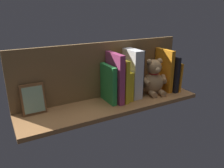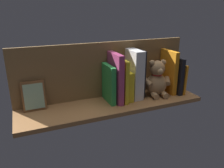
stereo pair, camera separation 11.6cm
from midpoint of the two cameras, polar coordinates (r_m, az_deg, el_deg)
The scene contains 13 objects.
ground_plane at distance 120.77cm, azimuth 2.77°, elevation -5.30°, with size 99.08×25.99×2.20cm, color #9E6B3D.
shelf_back_panel at distance 124.19cm, azimuth 0.77°, elevation 3.59°, with size 99.08×1.50×30.94cm, color brown.
book_0 at distance 141.21cm, azimuth 18.59°, elevation 1.65°, with size 1.40×16.33×17.37cm, color orange.
book_1 at distance 138.89cm, azimuth 17.82°, elevation 2.32°, with size 2.39×16.32×21.44cm, color black.
book_2 at distance 136.93cm, azimuth 16.62°, elevation 3.02°, with size 2.54×14.62×25.18cm, color orange.
teddy_bear at distance 131.01cm, azimuth 13.90°, elevation 0.99°, with size 16.81×14.58×20.93cm.
book_3 at distance 127.78cm, azimuth 9.76°, elevation 2.73°, with size 1.54×10.95×26.52cm, color black.
dictionary_thick_white at distance 124.36cm, azimuth 8.39°, elevation 2.47°, with size 5.54×13.49×27.07cm, color white.
book_4 at distance 123.48cm, azimuth 6.31°, elevation -0.24°, with size 2.83×14.09×16.10cm, color yellow.
book_5 at distance 120.26cm, azimuth 5.14°, elevation 0.99°, with size 2.15×15.51×22.98cm, color yellow.
book_6 at distance 118.15cm, azimuth 3.72°, elevation 1.56°, with size 3.04×15.72×26.39cm, color #B23F72.
book_7 at distance 118.19cm, azimuth 1.97°, elevation 0.04°, with size 2.56×14.41×20.29cm, color green.
picture_frame_leaning at distance 114.28cm, azimuth -16.69°, elevation -3.03°, with size 11.19×4.41×14.86cm.
Camera 2 is at (42.42, 101.33, 49.41)cm, focal length 35.71 mm.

